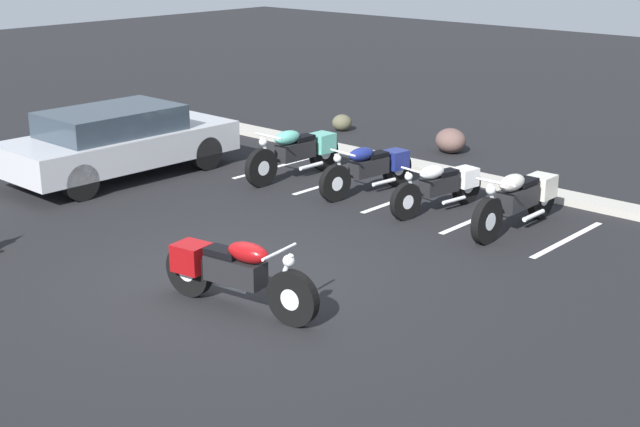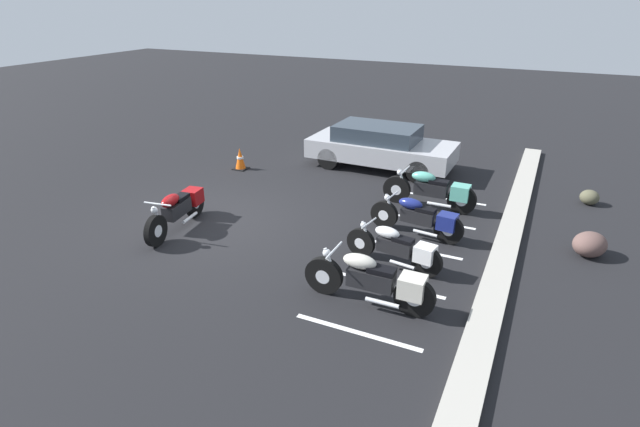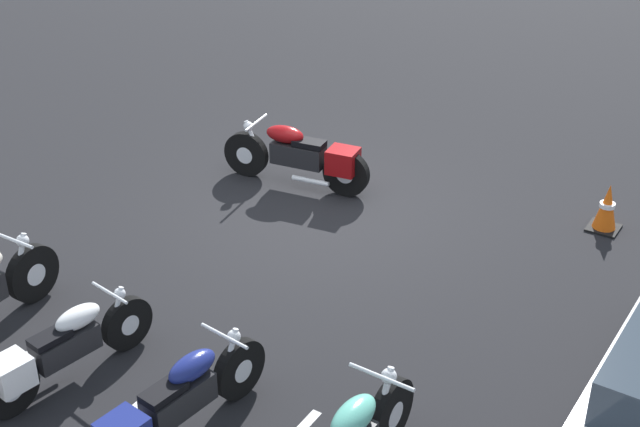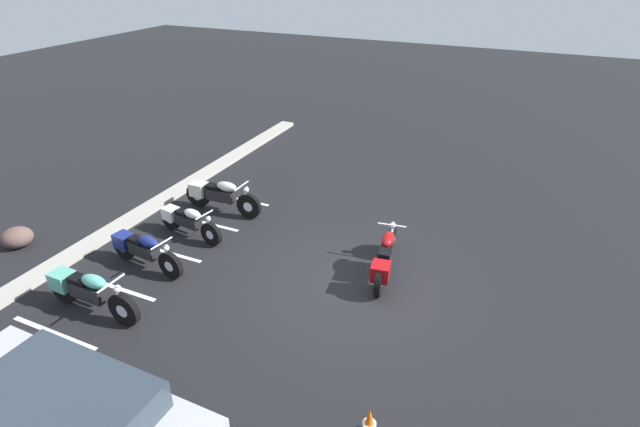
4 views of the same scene
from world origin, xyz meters
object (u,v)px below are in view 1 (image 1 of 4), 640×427
Objects in this scene: motorcycle_maroon_featured at (231,271)px; landscape_rock_1 at (451,141)px; parked_bike_1 at (372,167)px; car_silver at (118,141)px; landscape_rock_0 at (342,123)px; parked_bike_2 at (442,185)px; parked_bike_0 at (298,151)px; parked_bike_3 at (520,198)px.

motorcycle_maroon_featured is 3.20× the size of landscape_rock_1.
parked_bike_1 is 4.73m from car_silver.
landscape_rock_0 is (-3.59, 3.37, -0.26)m from parked_bike_1.
motorcycle_maroon_featured reaches higher than parked_bike_2.
parked_bike_0 is 3.29× the size of landscape_rock_1.
parked_bike_1 is 0.49× the size of car_silver.
parked_bike_3 reaches higher than landscape_rock_1.
parked_bike_3 is (1.41, 0.03, 0.06)m from parked_bike_2.
car_silver is 5.75m from landscape_rock_0.
parked_bike_1 is at bearing -43.18° from landscape_rock_0.
landscape_rock_1 is (1.05, 3.43, -0.23)m from parked_bike_0.
parked_bike_2 is 6.14m from landscape_rock_0.
motorcycle_maroon_featured is 0.98× the size of parked_bike_3.
landscape_rock_0 is 0.65× the size of landscape_rock_1.
landscape_rock_1 is at bearing -31.05° from car_silver.
parked_bike_1 is 1.06× the size of parked_bike_2.
parked_bike_1 is 2.91m from parked_bike_3.
motorcycle_maroon_featured reaches higher than landscape_rock_1.
landscape_rock_1 is (-3.51, 3.32, -0.23)m from parked_bike_3.
parked_bike_2 reaches higher than landscape_rock_1.
parked_bike_1 is at bearing -59.57° from car_silver.
parked_bike_1 is 3.37m from landscape_rock_1.
parked_bike_0 reaches higher than motorcycle_maroon_featured.
parked_bike_3 is at bearing 96.48° from parked_bike_1.
landscape_rock_1 is (-2.48, 8.30, -0.22)m from motorcycle_maroon_featured.
parked_bike_0 is 0.53× the size of car_silver.
motorcycle_maroon_featured is 1.06× the size of parked_bike_1.
motorcycle_maroon_featured is at bearing -12.10° from parked_bike_3.
parked_bike_1 is at bearing 95.24° from parked_bike_0.
landscape_rock_0 is (-5.09, 3.42, -0.23)m from parked_bike_2.
motorcycle_maroon_featured is 10.00m from landscape_rock_0.
motorcycle_maroon_featured is 0.97× the size of parked_bike_0.
parked_bike_2 is at bearing -33.85° from landscape_rock_0.
parked_bike_2 is (1.50, -0.04, -0.02)m from parked_bike_1.
parked_bike_1 is (-1.88, 4.99, -0.03)m from motorcycle_maroon_featured.
landscape_rock_0 is at bearing -115.01° from parked_bike_2.
parked_bike_0 is at bearing -47.12° from car_silver.
parked_bike_3 is 5.07× the size of landscape_rock_0.
car_silver is at bearing 147.66° from motorcycle_maroon_featured.
parked_bike_3 is 3.28× the size of landscape_rock_1.
landscape_rock_1 is (-2.10, 3.35, -0.17)m from parked_bike_2.
car_silver reaches higher than landscape_rock_0.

